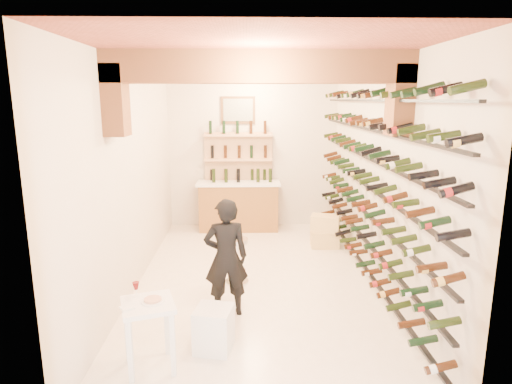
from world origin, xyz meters
TOP-DOWN VIEW (x-y plane):
  - ground at (0.00, 0.00)m, footprint 6.00×6.00m
  - room_shell at (0.00, -0.26)m, footprint 3.52×6.02m
  - wine_rack at (1.53, 0.00)m, footprint 0.32×5.70m
  - back_counter at (-0.30, 2.65)m, footprint 1.70×0.62m
  - back_shelving at (-0.30, 2.89)m, footprint 1.40×0.31m
  - tasting_table at (-1.13, -2.12)m, footprint 0.62×0.62m
  - white_stool at (-0.51, -1.79)m, footprint 0.45×0.45m
  - person at (-0.40, -1.00)m, footprint 0.59×0.43m
  - chrome_barstool at (-0.29, -0.04)m, footprint 0.35×0.35m
  - crate_lower at (1.29, 1.51)m, footprint 0.52×0.37m
  - crate_upper at (1.29, 1.51)m, footprint 0.58×0.47m

SIDE VIEW (x-z plane):
  - ground at x=0.00m, z-range 0.00..0.00m
  - crate_lower at x=1.29m, z-range 0.00..0.30m
  - white_stool at x=-0.51m, z-range 0.00..0.48m
  - chrome_barstool at x=-0.29m, z-range 0.05..0.73m
  - crate_upper at x=1.29m, z-range 0.30..0.59m
  - back_counter at x=-0.30m, z-range -0.11..1.18m
  - tasting_table at x=-1.13m, z-range 0.15..1.02m
  - person at x=-0.40m, z-range 0.00..1.50m
  - back_shelving at x=-0.30m, z-range -0.19..2.53m
  - wine_rack at x=1.53m, z-range 0.27..2.83m
  - room_shell at x=0.00m, z-range 0.65..3.86m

